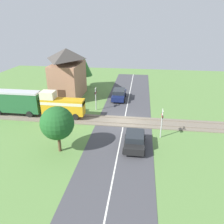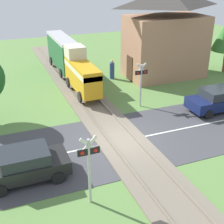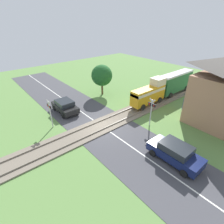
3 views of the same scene
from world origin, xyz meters
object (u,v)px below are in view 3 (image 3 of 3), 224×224
at_px(train, 165,86).
at_px(car_near_crossing, 65,106).
at_px(crossing_signal_west_approach, 50,110).
at_px(pedestrian_by_station, 185,104).
at_px(crossing_signal_east_approach, 151,109).
at_px(car_far_side, 175,152).

xyz_separation_m(train, car_near_crossing, (-5.36, -12.36, -1.08)).
relative_size(train, crossing_signal_west_approach, 3.83).
relative_size(train, pedestrian_by_station, 7.18).
bearing_deg(train, crossing_signal_east_approach, -65.49).
bearing_deg(train, crossing_signal_west_approach, -101.88).
xyz_separation_m(crossing_signal_west_approach, crossing_signal_east_approach, (6.29, 8.05, 0.00)).
height_order(car_far_side, crossing_signal_east_approach, crossing_signal_east_approach).
xyz_separation_m(car_far_side, crossing_signal_west_approach, (-10.87, -5.46, 1.18)).
bearing_deg(train, pedestrian_by_station, -11.28).
xyz_separation_m(car_near_crossing, crossing_signal_east_approach, (8.50, 5.46, 1.21)).
height_order(train, crossing_signal_west_approach, train).
height_order(car_far_side, pedestrian_by_station, pedestrian_by_station).
distance_m(train, pedestrian_by_station, 3.74).
height_order(car_near_crossing, pedestrian_by_station, pedestrian_by_station).
bearing_deg(train, car_far_side, -50.81).
bearing_deg(crossing_signal_west_approach, train, 78.12).
xyz_separation_m(train, crossing_signal_east_approach, (3.14, -6.90, 0.13)).
distance_m(crossing_signal_west_approach, pedestrian_by_station, 15.77).
distance_m(car_far_side, pedestrian_by_station, 9.74).
relative_size(car_far_side, crossing_signal_east_approach, 1.38).
bearing_deg(crossing_signal_west_approach, crossing_signal_east_approach, 51.99).
relative_size(train, car_far_side, 2.78).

